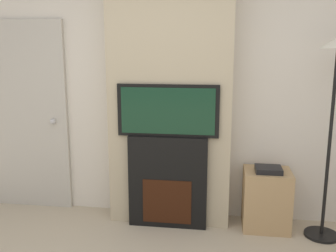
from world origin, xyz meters
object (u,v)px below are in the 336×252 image
fireplace (168,182)px  television (168,111)px  media_stand (266,199)px  floor_lamp (334,94)px

fireplace → television: (0.00, -0.00, 0.69)m
media_stand → television: bearing=-175.0°
television → floor_lamp: 1.45m
floor_lamp → media_stand: size_ratio=2.89×
floor_lamp → media_stand: floor_lamp is taller
fireplace → media_stand: size_ratio=1.44×
television → fireplace: bearing=90.0°
fireplace → floor_lamp: 1.68m
television → media_stand: television is taller
fireplace → media_stand: 0.95m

